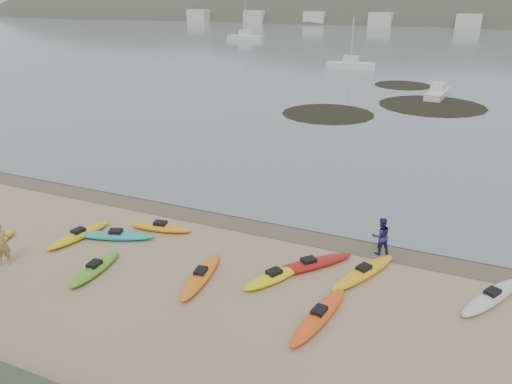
% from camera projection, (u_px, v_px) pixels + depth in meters
% --- Properties ---
extents(ground, '(600.00, 600.00, 0.00)m').
position_uv_depth(ground, '(256.00, 221.00, 23.88)').
color(ground, tan).
rests_on(ground, ground).
extents(wet_sand, '(60.00, 60.00, 0.00)m').
position_uv_depth(wet_sand, '(253.00, 223.00, 23.62)').
color(wet_sand, brown).
rests_on(wet_sand, ground).
extents(water, '(1200.00, 1200.00, 0.00)m').
position_uv_depth(water, '(473.00, 10.00, 278.26)').
color(water, slate).
rests_on(water, ground).
extents(kayaks, '(21.38, 7.74, 0.34)m').
position_uv_depth(kayaks, '(219.00, 264.00, 19.80)').
color(kayaks, '#F75415').
rests_on(kayaks, ground).
extents(person_west, '(0.78, 0.75, 1.81)m').
position_uv_depth(person_west, '(2.00, 244.00, 19.78)').
color(person_west, '#B28347').
rests_on(person_west, ground).
extents(person_east, '(1.00, 0.95, 1.63)m').
position_uv_depth(person_east, '(381.00, 236.00, 20.64)').
color(person_east, navy).
rests_on(person_east, ground).
extents(kelp_mats, '(17.23, 24.82, 0.04)m').
position_uv_depth(kelp_mats, '(394.00, 103.00, 48.68)').
color(kelp_mats, black).
rests_on(kelp_mats, water).
extents(moored_boats, '(92.15, 85.36, 1.20)m').
position_uv_depth(moored_boats, '(473.00, 49.00, 89.33)').
color(moored_boats, silver).
rests_on(moored_boats, ground).
extents(far_town, '(199.00, 5.00, 4.00)m').
position_uv_depth(far_town, '(478.00, 21.00, 143.83)').
color(far_town, beige).
rests_on(far_town, ground).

